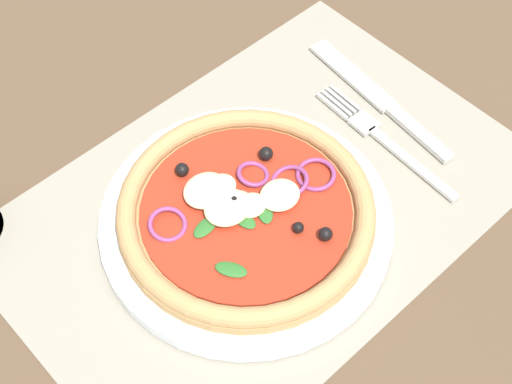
{
  "coord_description": "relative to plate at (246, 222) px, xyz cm",
  "views": [
    {
      "loc": [
        -28.49,
        -29.72,
        59.28
      ],
      "look_at": [
        -0.9,
        0.0,
        2.74
      ],
      "focal_mm": 54.01,
      "sensor_mm": 36.0,
      "label": 1
    }
  ],
  "objects": [
    {
      "name": "fork",
      "position": [
        16.74,
        -1.17,
        -0.45
      ],
      "size": [
        2.5,
        18.05,
        0.44
      ],
      "rotation": [
        0.0,
        0.0,
        1.52
      ],
      "color": "silver",
      "rests_on": "placemat"
    },
    {
      "name": "plate",
      "position": [
        0.0,
        0.0,
        0.0
      ],
      "size": [
        26.59,
        26.59,
        1.34
      ],
      "primitive_type": "cylinder",
      "color": "white",
      "rests_on": "placemat"
    },
    {
      "name": "placemat",
      "position": [
        3.0,
        0.96,
        -0.87
      ],
      "size": [
        48.47,
        32.41,
        0.4
      ],
      "primitive_type": "cube",
      "color": "gray",
      "rests_on": "ground_plane"
    },
    {
      "name": "pizza",
      "position": [
        0.02,
        0.08,
        1.78
      ],
      "size": [
        23.11,
        23.11,
        2.62
      ],
      "color": "tan",
      "rests_on": "plate"
    },
    {
      "name": "ground_plane",
      "position": [
        3.0,
        0.96,
        -2.27
      ],
      "size": [
        190.0,
        140.0,
        2.4
      ],
      "primitive_type": "cube",
      "color": "brown"
    },
    {
      "name": "knife",
      "position": [
        20.48,
        2.33,
        -0.41
      ],
      "size": [
        3.67,
        20.06,
        0.62
      ],
      "rotation": [
        0.0,
        0.0,
        1.47
      ],
      "color": "silver",
      "rests_on": "placemat"
    }
  ]
}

